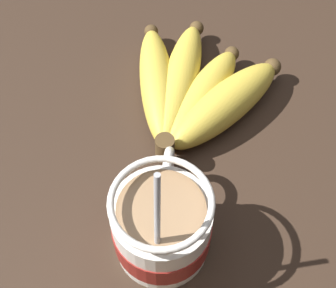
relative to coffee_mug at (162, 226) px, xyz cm
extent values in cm
cube|color=#332319|center=(5.76, -0.02, -5.84)|extent=(112.23, 112.23, 3.76)
cylinder|color=white|center=(-0.12, 0.00, -0.23)|extent=(8.81, 8.81, 7.45)
cylinder|color=maroon|center=(-0.12, 0.00, -0.80)|extent=(9.01, 9.01, 3.16)
torus|color=white|center=(5.15, 0.00, 0.55)|extent=(5.23, 0.90, 5.23)
cylinder|color=#997551|center=(-0.12, 0.00, 3.60)|extent=(7.61, 7.61, 0.40)
torus|color=white|center=(-0.12, 0.00, 5.06)|extent=(8.81, 8.81, 0.60)
cylinder|color=#B2B2B7|center=(-2.86, 0.00, 4.77)|extent=(2.88, 0.50, 14.54)
ellipsoid|color=#B2B2B7|center=(-1.66, 0.00, -2.46)|extent=(3.00, 2.00, 0.80)
cylinder|color=#4C381E|center=(9.00, 0.68, -0.96)|extent=(2.00, 2.00, 3.00)
ellipsoid|color=gold|center=(15.96, -5.31, -1.65)|extent=(15.41, 14.18, 4.61)
sphere|color=#4C381E|center=(22.16, -10.66, -1.65)|extent=(2.07, 2.07, 2.07)
ellipsoid|color=gold|center=(17.04, -2.79, -1.96)|extent=(15.83, 9.82, 4.00)
sphere|color=#4C381E|center=(24.16, -5.87, -1.96)|extent=(1.80, 1.80, 1.80)
ellipsoid|color=gold|center=(19.09, -0.37, -1.94)|extent=(18.61, 5.91, 4.03)
sphere|color=#4C381E|center=(28.18, -1.32, -1.94)|extent=(1.82, 1.82, 1.82)
ellipsoid|color=gold|center=(18.51, 2.61, -2.00)|extent=(17.85, 7.29, 3.91)
sphere|color=#4C381E|center=(27.05, 4.33, -2.00)|extent=(1.76, 1.76, 1.76)
camera|label=1|loc=(-17.17, -2.32, 38.92)|focal=50.00mm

